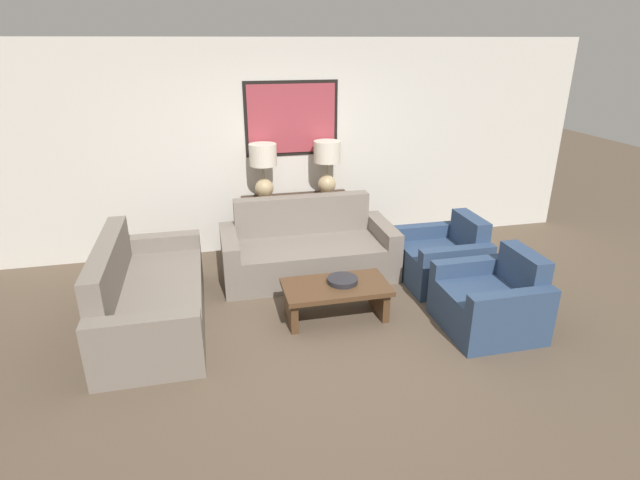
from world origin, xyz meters
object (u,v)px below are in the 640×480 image
object	(u,v)px
table_lamp_left	(263,165)
armchair_near_back_wall	(443,259)
couch_by_side	(149,298)
table_lamp_right	(327,162)
couch_by_back_wall	(308,251)
coffee_table	(336,294)
decorative_bowl	(342,280)
console_table	(297,224)
armchair_near_camera	(491,302)

from	to	relation	value
table_lamp_left	armchair_near_back_wall	world-z (taller)	table_lamp_left
couch_by_side	armchair_near_back_wall	xyz separation A→B (m)	(3.22, 0.22, -0.01)
table_lamp_right	couch_by_side	size ratio (longest dim) A/B	0.35
table_lamp_right	couch_by_side	xyz separation A→B (m)	(-2.15, -1.49, -0.89)
couch_by_back_wall	couch_by_side	world-z (taller)	same
couch_by_back_wall	coffee_table	world-z (taller)	couch_by_back_wall
table_lamp_left	decorative_bowl	xyz separation A→B (m)	(0.54, -1.74, -0.79)
couch_by_back_wall	coffee_table	bearing A→B (deg)	-86.53
decorative_bowl	armchair_near_back_wall	size ratio (longest dim) A/B	0.35
coffee_table	couch_by_back_wall	bearing A→B (deg)	93.47
console_table	couch_by_back_wall	world-z (taller)	couch_by_back_wall
couch_by_back_wall	table_lamp_left	bearing A→B (deg)	119.65
console_table	table_lamp_right	size ratio (longest dim) A/B	1.98
console_table	couch_by_side	xyz separation A→B (m)	(-1.74, -1.49, -0.09)
table_lamp_right	armchair_near_camera	size ratio (longest dim) A/B	0.80
table_lamp_left	armchair_near_camera	world-z (taller)	table_lamp_left
couch_by_back_wall	armchair_near_camera	bearing A→B (deg)	-47.13
armchair_near_camera	couch_by_back_wall	bearing A→B (deg)	132.87
table_lamp_right	coffee_table	world-z (taller)	table_lamp_right
armchair_near_camera	decorative_bowl	bearing A→B (deg)	157.56
console_table	table_lamp_left	bearing A→B (deg)	180.00
console_table	armchair_near_back_wall	xyz separation A→B (m)	(1.47, -1.27, -0.10)
armchair_near_back_wall	armchair_near_camera	bearing A→B (deg)	-90.00
couch_by_back_wall	decorative_bowl	xyz separation A→B (m)	(0.14, -1.04, 0.11)
table_lamp_right	coffee_table	xyz separation A→B (m)	(-0.34, -1.78, -0.91)
table_lamp_right	armchair_near_back_wall	distance (m)	1.89
table_lamp_left	console_table	bearing A→B (deg)	0.00
decorative_bowl	armchair_near_camera	world-z (taller)	armchair_near_camera
couch_by_side	armchair_near_camera	xyz separation A→B (m)	(3.22, -0.81, -0.01)
couch_by_side	couch_by_back_wall	bearing A→B (deg)	24.04
table_lamp_right	decorative_bowl	world-z (taller)	table_lamp_right
table_lamp_right	couch_by_back_wall	bearing A→B (deg)	-119.65
couch_by_side	decorative_bowl	distance (m)	1.90
console_table	table_lamp_right	distance (m)	0.90
console_table	armchair_near_back_wall	size ratio (longest dim) A/B	1.58
table_lamp_right	armchair_near_back_wall	xyz separation A→B (m)	(1.07, -1.27, -0.90)
coffee_table	armchair_near_camera	bearing A→B (deg)	-20.10
coffee_table	armchair_near_camera	distance (m)	1.50
table_lamp_left	armchair_near_camera	xyz separation A→B (m)	(1.88, -2.29, -0.90)
table_lamp_left	couch_by_side	size ratio (longest dim) A/B	0.35
armchair_near_back_wall	armchair_near_camera	distance (m)	1.03
table_lamp_right	armchair_near_camera	xyz separation A→B (m)	(1.07, -2.29, -0.90)
couch_by_back_wall	table_lamp_right	bearing A→B (deg)	60.35
couch_by_back_wall	couch_by_side	bearing A→B (deg)	-155.96
table_lamp_left	coffee_table	world-z (taller)	table_lamp_left
table_lamp_left	armchair_near_back_wall	bearing A→B (deg)	-34.00
table_lamp_left	table_lamp_right	size ratio (longest dim) A/B	1.00
couch_by_side	armchair_near_camera	size ratio (longest dim) A/B	2.29
table_lamp_right	couch_by_back_wall	world-z (taller)	table_lamp_right
table_lamp_left	decorative_bowl	distance (m)	1.99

